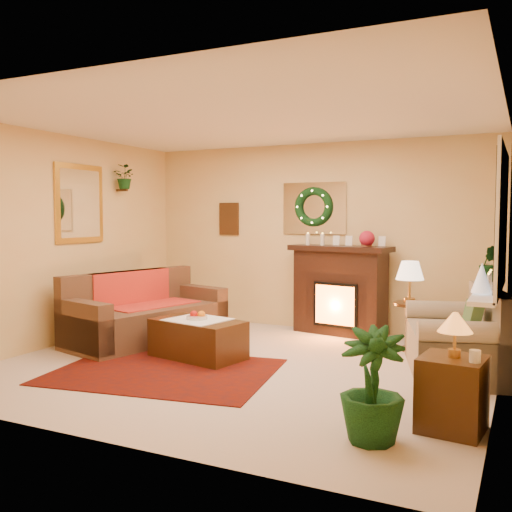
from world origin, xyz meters
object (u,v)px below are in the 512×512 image
at_px(fireplace, 340,294).
at_px(side_table_round, 412,323).
at_px(coffee_table, 198,340).
at_px(end_table_square, 452,395).
at_px(sofa, 147,308).
at_px(loveseat, 454,331).

xyz_separation_m(fireplace, side_table_round, (1.06, -0.54, -0.22)).
xyz_separation_m(side_table_round, coffee_table, (-2.09, -1.42, -0.12)).
distance_m(side_table_round, coffee_table, 2.53).
bearing_deg(coffee_table, fireplace, 74.05).
height_order(side_table_round, end_table_square, side_table_round).
relative_size(sofa, fireplace, 1.67).
height_order(loveseat, coffee_table, loveseat).
bearing_deg(sofa, fireplace, 50.97).
height_order(fireplace, loveseat, fireplace).
bearing_deg(coffee_table, end_table_square, -8.32).
bearing_deg(fireplace, end_table_square, -49.25).
bearing_deg(end_table_square, coffee_table, 159.95).
height_order(fireplace, end_table_square, fireplace).
xyz_separation_m(loveseat, end_table_square, (0.18, -1.70, -0.15)).
bearing_deg(end_table_square, loveseat, 96.04).
height_order(sofa, side_table_round, sofa).
bearing_deg(end_table_square, fireplace, 120.89).
bearing_deg(loveseat, end_table_square, -99.44).
relative_size(sofa, loveseat, 1.38).
distance_m(fireplace, coffee_table, 2.25).
bearing_deg(fireplace, loveseat, -28.91).
bearing_deg(sofa, coffee_table, -9.27).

